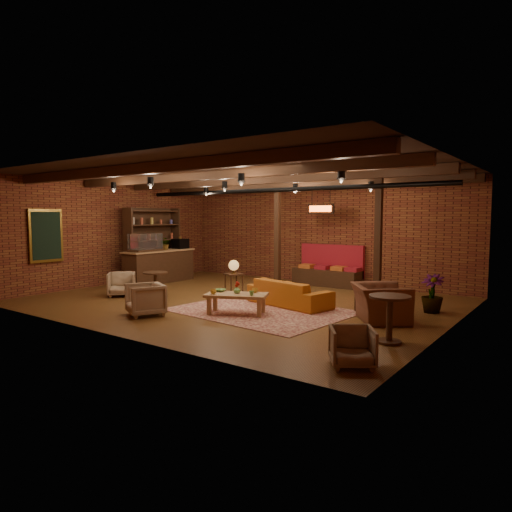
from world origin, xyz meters
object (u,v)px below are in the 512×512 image
Objects in this scene: round_table_left at (155,280)px; side_table_lamp at (234,268)px; round_table_right at (390,311)px; armchair_far at (352,345)px; coffee_table at (236,296)px; side_table_book at (368,290)px; plant_tall at (434,255)px; sofa at (289,293)px; armchair_b at (145,298)px; armchair_a at (121,283)px; armchair_right at (381,297)px.

side_table_lamp is at bearing 54.38° from round_table_left.
armchair_far is (0.00, -1.49, -0.23)m from round_table_right.
side_table_book is (2.23, 1.91, 0.09)m from coffee_table.
armchair_far is 4.53m from plant_tall.
armchair_far is at bearing -88.83° from plant_tall.
sofa is 3.34m from plant_tall.
sofa is 3.52m from round_table_right.
plant_tall is (4.91, 3.92, 0.90)m from armchair_b.
sofa is at bearing 17.39° from round_table_left.
armchair_a is 6.80m from armchair_right.
sofa and armchair_far have the same top height.
round_table_left is at bearing 174.32° from round_table_right.
armchair_a is (-4.34, -1.51, 0.04)m from sofa.
coffee_table is 3.89m from armchair_a.
armchair_right reaches higher than round_table_left.
coffee_table is at bearing 119.89° from armchair_far.
side_table_book is (4.01, -0.22, -0.21)m from side_table_lamp.
armchair_far is 0.24× the size of plant_tall.
round_table_right reaches higher than side_table_book.
coffee_table is 2.80m from side_table_lamp.
sofa is at bearing 46.54° from armchair_right.
side_table_book is (-0.56, 0.71, -0.01)m from armchair_right.
side_table_lamp is 0.36× the size of plant_tall.
round_table_right is (0.71, -1.46, 0.04)m from armchair_right.
armchair_b is at bearing -139.76° from side_table_book.
round_table_right is (3.06, -1.74, 0.23)m from sofa.
round_table_right is 1.51m from armchair_far.
coffee_table reaches higher than side_table_book.
coffee_table is 3.05m from round_table_left.
round_table_left is 2.24m from armchair_b.
round_table_right reaches higher than armchair_b.
sofa is at bearing -28.24° from armchair_a.
plant_tall is (-0.09, 4.43, 0.97)m from armchair_far.
side_table_book is 1.62m from plant_tall.
armchair_a is 1.13× the size of armchair_far.
coffee_table is at bearing 66.62° from armchair_b.
armchair_b is 5.10m from round_table_right.
armchair_far is at bearing -90.00° from round_table_right.
armchair_b reaches higher than armchair_a.
sofa is 0.83× the size of plant_tall.
armchair_right is (2.79, 1.20, 0.10)m from coffee_table.
round_table_left is 0.97m from armchair_a.
coffee_table is 2.94m from side_table_book.
sofa is at bearing -158.03° from plant_tall.
round_table_left is 6.87m from armchair_far.
plant_tall reaches higher than armchair_far.
sofa is 1.86× the size of armchair_right.
side_table_book is at bearing 67.20° from armchair_b.
armchair_b reaches higher than side_table_book.
armchair_b reaches higher than sofa.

